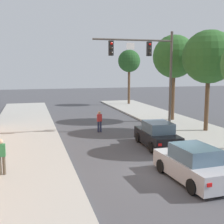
% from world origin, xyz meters
% --- Properties ---
extents(ground_plane, '(120.00, 120.00, 0.00)m').
position_xyz_m(ground_plane, '(0.00, 0.00, 0.00)').
color(ground_plane, '#4C4C51').
extents(sidewalk_left, '(5.00, 60.00, 0.15)m').
position_xyz_m(sidewalk_left, '(-6.50, 0.00, 0.07)').
color(sidewalk_left, '#B2AFA8').
rests_on(sidewalk_left, ground).
extents(traffic_signal_mast, '(6.22, 0.38, 7.50)m').
position_xyz_m(traffic_signal_mast, '(2.86, 8.78, 5.32)').
color(traffic_signal_mast, '#514C47').
rests_on(traffic_signal_mast, sidewalk_right).
extents(car_lead_black, '(1.98, 4.31, 1.60)m').
position_xyz_m(car_lead_black, '(1.71, 4.67, 0.72)').
color(car_lead_black, black).
rests_on(car_lead_black, ground).
extents(car_following_silver, '(1.99, 4.31, 1.60)m').
position_xyz_m(car_following_silver, '(0.83, -1.08, 0.72)').
color(car_following_silver, '#B7B7BC').
rests_on(car_following_silver, ground).
extents(pedestrian_sidewalk_left_walker, '(0.36, 0.22, 1.64)m').
position_xyz_m(pedestrian_sidewalk_left_walker, '(-7.25, 1.52, 1.06)').
color(pedestrian_sidewalk_left_walker, brown).
rests_on(pedestrian_sidewalk_left_walker, sidewalk_left).
extents(pedestrian_crossing_road, '(0.36, 0.22, 1.64)m').
position_xyz_m(pedestrian_crossing_road, '(-0.82, 9.79, 0.91)').
color(pedestrian_crossing_road, '#232847').
rests_on(pedestrian_crossing_road, ground).
extents(street_tree_second, '(3.98, 3.98, 7.59)m').
position_xyz_m(street_tree_second, '(7.10, 7.60, 5.73)').
color(street_tree_second, brown).
rests_on(street_tree_second, sidewalk_right).
extents(street_tree_third, '(3.89, 3.89, 7.75)m').
position_xyz_m(street_tree_third, '(6.83, 12.69, 5.93)').
color(street_tree_third, brown).
rests_on(street_tree_third, sidewalk_right).
extents(street_tree_farthest, '(2.94, 2.94, 7.17)m').
position_xyz_m(street_tree_farthest, '(6.91, 25.63, 5.79)').
color(street_tree_farthest, brown).
rests_on(street_tree_farthest, sidewalk_right).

